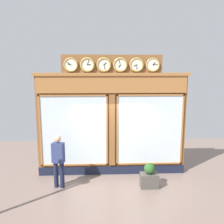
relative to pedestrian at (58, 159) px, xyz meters
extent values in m
plane|color=#7A665B|center=(-1.69, 1.89, -0.93)|extent=(14.00, 14.00, 0.00)
cube|color=brown|center=(-1.69, -1.06, 0.79)|extent=(5.10, 0.30, 3.44)
cube|color=#191E33|center=(-1.69, -0.89, -0.79)|extent=(5.10, 0.08, 0.28)
cube|color=#A56936|center=(-1.69, -0.87, 2.23)|extent=(4.99, 0.08, 0.56)
cube|color=#A56936|center=(-1.69, -0.89, 2.56)|extent=(5.20, 0.20, 0.10)
cube|color=silver|center=(-2.99, -0.90, 0.66)|extent=(2.20, 0.02, 2.37)
cube|color=#A56936|center=(-2.99, -0.88, 1.87)|extent=(2.30, 0.04, 0.05)
cube|color=#A56936|center=(-2.99, -0.88, -0.56)|extent=(2.30, 0.04, 0.05)
cube|color=#A56936|center=(-4.12, -0.88, 0.66)|extent=(0.05, 0.04, 2.47)
cube|color=#A56936|center=(-1.87, -0.88, 0.66)|extent=(0.05, 0.04, 2.47)
cube|color=silver|center=(-0.40, -0.90, 0.66)|extent=(2.20, 0.02, 2.37)
cube|color=#A56936|center=(-0.40, -0.88, 1.87)|extent=(2.30, 0.04, 0.05)
cube|color=#A56936|center=(-0.40, -0.88, -0.56)|extent=(2.30, 0.04, 0.05)
cube|color=#A56936|center=(0.73, -0.88, 0.66)|extent=(0.05, 0.04, 2.47)
cube|color=#A56936|center=(-1.52, -0.88, 0.66)|extent=(0.05, 0.04, 2.47)
cube|color=brown|center=(-1.69, -0.88, 0.66)|extent=(0.20, 0.10, 2.47)
cube|color=brown|center=(-1.69, -0.93, 2.86)|extent=(3.32, 0.06, 0.65)
cylinder|color=silver|center=(-3.03, -0.85, 2.86)|extent=(0.38, 0.02, 0.38)
torus|color=#B79347|center=(-3.03, -0.85, 2.86)|extent=(0.46, 0.05, 0.46)
cube|color=black|center=(-3.06, -0.84, 2.90)|extent=(0.08, 0.01, 0.09)
cube|color=black|center=(-3.11, -0.84, 2.87)|extent=(0.16, 0.01, 0.02)
sphere|color=black|center=(-3.03, -0.84, 2.86)|extent=(0.02, 0.02, 0.02)
cylinder|color=silver|center=(-2.50, -0.85, 2.86)|extent=(0.38, 0.02, 0.38)
torus|color=#B79347|center=(-2.50, -0.85, 2.86)|extent=(0.47, 0.06, 0.47)
cube|color=black|center=(-2.45, -0.84, 2.84)|extent=(0.10, 0.01, 0.06)
cube|color=black|center=(-2.50, -0.84, 2.78)|extent=(0.02, 0.01, 0.16)
sphere|color=black|center=(-2.50, -0.84, 2.86)|extent=(0.02, 0.02, 0.02)
cylinder|color=silver|center=(-1.96, -0.85, 2.86)|extent=(0.38, 0.02, 0.38)
torus|color=#B79347|center=(-1.96, -0.85, 2.86)|extent=(0.47, 0.06, 0.47)
cube|color=black|center=(-1.93, -0.84, 2.82)|extent=(0.07, 0.01, 0.10)
cube|color=black|center=(-1.94, -0.84, 2.94)|extent=(0.06, 0.01, 0.16)
sphere|color=black|center=(-1.96, -0.84, 2.86)|extent=(0.02, 0.02, 0.02)
cylinder|color=silver|center=(-1.43, -0.85, 2.86)|extent=(0.38, 0.02, 0.38)
torus|color=#B79347|center=(-1.43, -0.85, 2.86)|extent=(0.47, 0.06, 0.47)
cube|color=black|center=(-1.47, -0.84, 2.89)|extent=(0.09, 0.01, 0.08)
cube|color=black|center=(-1.45, -0.84, 2.79)|extent=(0.05, 0.01, 0.16)
sphere|color=black|center=(-1.43, -0.84, 2.86)|extent=(0.02, 0.02, 0.02)
cylinder|color=silver|center=(-0.89, -0.85, 2.86)|extent=(0.38, 0.02, 0.38)
torus|color=#B79347|center=(-0.89, -0.85, 2.86)|extent=(0.47, 0.06, 0.47)
cube|color=black|center=(-0.95, -0.84, 2.87)|extent=(0.10, 0.01, 0.03)
cube|color=black|center=(-0.92, -0.84, 2.94)|extent=(0.06, 0.01, 0.16)
sphere|color=black|center=(-0.89, -0.84, 2.86)|extent=(0.02, 0.02, 0.02)
cylinder|color=silver|center=(-0.36, -0.85, 2.86)|extent=(0.38, 0.02, 0.38)
torus|color=#B79347|center=(-0.36, -0.85, 2.86)|extent=(0.46, 0.05, 0.46)
cube|color=black|center=(-0.31, -0.84, 2.88)|extent=(0.10, 0.01, 0.05)
cube|color=black|center=(-0.30, -0.84, 2.91)|extent=(0.13, 0.01, 0.11)
sphere|color=black|center=(-0.36, -0.84, 2.86)|extent=(0.02, 0.02, 0.02)
cylinder|color=#191E38|center=(0.10, -0.02, -0.52)|extent=(0.14, 0.14, 0.82)
cylinder|color=#191E38|center=(-0.10, 0.02, -0.52)|extent=(0.14, 0.14, 0.82)
cube|color=navy|center=(0.00, 0.00, 0.20)|extent=(0.40, 0.30, 0.62)
sphere|color=tan|center=(0.00, 0.00, 0.65)|extent=(0.22, 0.22, 0.22)
cube|color=#4C4742|center=(-2.82, 0.12, -0.71)|extent=(0.56, 0.36, 0.45)
sphere|color=#285623|center=(-2.82, 0.12, -0.31)|extent=(0.34, 0.34, 0.34)
camera|label=1|loc=(-1.33, 7.28, 2.78)|focal=39.60mm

